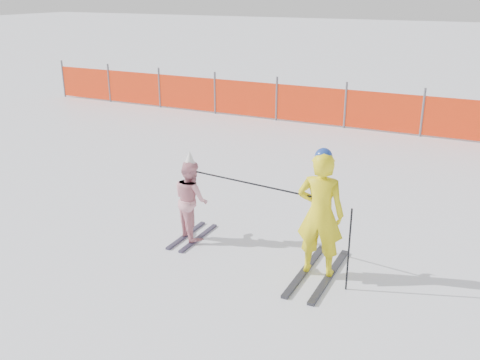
% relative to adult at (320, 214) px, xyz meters
% --- Properties ---
extents(ground, '(120.00, 120.00, 0.00)m').
position_rel_adult_xyz_m(ground, '(-1.34, -0.11, -0.87)').
color(ground, white).
rests_on(ground, ground).
extents(adult, '(0.65, 1.52, 1.76)m').
position_rel_adult_xyz_m(adult, '(0.00, 0.00, 0.00)').
color(adult, black).
rests_on(adult, ground).
extents(child, '(0.74, 1.04, 1.39)m').
position_rel_adult_xyz_m(child, '(-2.07, 0.22, -0.24)').
color(child, black).
rests_on(child, ground).
extents(ski_poles, '(2.41, 0.43, 1.11)m').
position_rel_adult_xyz_m(ski_poles, '(-0.48, -0.01, 0.01)').
color(ski_poles, black).
rests_on(ski_poles, ground).
extents(safety_fence, '(16.83, 0.06, 1.25)m').
position_rel_adult_xyz_m(safety_fence, '(-3.51, 7.88, -0.32)').
color(safety_fence, '#595960').
rests_on(safety_fence, ground).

